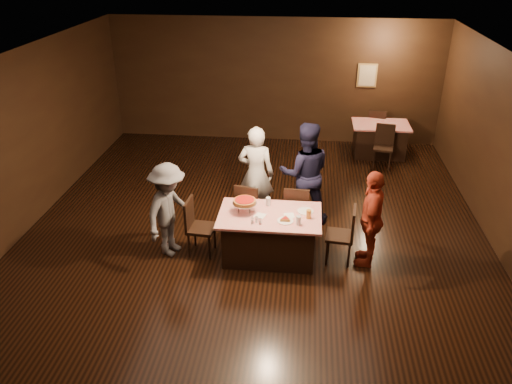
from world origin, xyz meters
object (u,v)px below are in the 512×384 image
at_px(chair_back_far, 377,127).
at_px(diner_grey_knit, 169,210).
at_px(chair_end_right, 340,235).
at_px(chair_far_left, 250,207).
at_px(chair_back_near, 383,147).
at_px(plate_empty, 305,211).
at_px(diner_red_shirt, 371,219).
at_px(glass_back, 268,201).
at_px(main_table, 270,236).
at_px(chair_far_right, 296,209).
at_px(chair_end_left, 201,227).
at_px(glass_amber, 309,214).
at_px(glass_front_right, 299,220).
at_px(pizza_stand, 245,202).
at_px(back_table, 379,140).
at_px(diner_navy_hoodie, 305,173).
at_px(diner_white_jacket, 256,174).

height_order(chair_back_far, diner_grey_knit, diner_grey_knit).
bearing_deg(chair_end_right, chair_far_left, -110.17).
height_order(chair_back_near, plate_empty, chair_back_near).
distance_m(diner_red_shirt, glass_back, 1.63).
bearing_deg(chair_back_far, plate_empty, 85.33).
distance_m(chair_far_left, diner_red_shirt, 2.12).
bearing_deg(main_table, chair_end_right, -0.00).
height_order(main_table, chair_far_right, chair_far_right).
bearing_deg(chair_far_left, diner_red_shirt, 172.56).
xyz_separation_m(chair_end_left, chair_end_right, (2.20, 0.00, 0.00)).
xyz_separation_m(chair_end_right, chair_back_far, (1.13, 5.11, 0.00)).
distance_m(chair_end_left, diner_grey_knit, 0.59).
bearing_deg(glass_amber, glass_front_right, -126.87).
height_order(chair_far_right, chair_end_right, same).
bearing_deg(diner_red_shirt, chair_far_left, -100.87).
height_order(diner_red_shirt, glass_amber, diner_red_shirt).
xyz_separation_m(chair_end_left, glass_amber, (1.70, -0.05, 0.37)).
distance_m(chair_back_far, glass_back, 5.34).
bearing_deg(pizza_stand, back_table, 59.43).
height_order(chair_far_right, glass_front_right, chair_far_right).
relative_size(main_table, glass_front_right, 11.43).
xyz_separation_m(diner_navy_hoodie, glass_amber, (0.08, -1.28, -0.10)).
bearing_deg(diner_white_jacket, diner_navy_hoodie, -176.52).
bearing_deg(chair_end_right, main_table, -83.60).
relative_size(chair_back_near, chair_back_far, 1.00).
relative_size(diner_red_shirt, plate_empty, 6.34).
bearing_deg(diner_white_jacket, glass_front_right, 122.89).
relative_size(back_table, chair_far_left, 1.37).
distance_m(chair_end_left, diner_white_jacket, 1.52).
xyz_separation_m(chair_back_near, diner_navy_hoodie, (-1.72, -2.58, 0.46)).
bearing_deg(chair_far_left, chair_far_right, -166.47).
relative_size(chair_end_right, chair_back_near, 1.00).
height_order(chair_far_right, chair_back_near, same).
bearing_deg(diner_grey_knit, chair_far_right, -48.91).
bearing_deg(diner_navy_hoodie, diner_grey_knit, 24.03).
relative_size(diner_grey_knit, pizza_stand, 4.13).
xyz_separation_m(main_table, diner_red_shirt, (1.55, 0.00, 0.41)).
relative_size(chair_end_right, glass_front_right, 6.79).
xyz_separation_m(diner_navy_hoodie, diner_grey_knit, (-2.11, -1.27, -0.15)).
relative_size(diner_navy_hoodie, diner_red_shirt, 1.18).
bearing_deg(plate_empty, main_table, -164.74).
bearing_deg(chair_end_right, glass_back, -98.22).
xyz_separation_m(diner_white_jacket, diner_grey_knit, (-1.25, -1.29, -0.09)).
xyz_separation_m(chair_back_far, diner_grey_knit, (-3.83, -5.15, 0.31)).
bearing_deg(glass_back, diner_white_jacket, 107.31).
height_order(chair_far_right, glass_back, chair_far_right).
bearing_deg(main_table, diner_grey_knit, -178.49).
bearing_deg(glass_back, back_table, 61.51).
height_order(chair_back_near, chair_back_far, same).
height_order(back_table, diner_grey_knit, diner_grey_knit).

